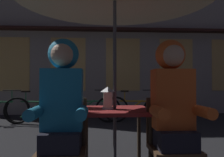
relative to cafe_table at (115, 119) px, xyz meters
name	(u,v)px	position (x,y,z in m)	size (l,w,h in m)	color
cafe_table	(115,119)	(0.00, 0.00, 0.00)	(0.72, 0.72, 0.74)	maroon
lantern	(108,97)	(-0.07, -0.02, 0.22)	(0.11, 0.11, 0.23)	white
chair_left	(63,143)	(-0.48, -0.37, -0.15)	(0.40, 0.40, 0.87)	#513823
chair_right	(171,141)	(0.48, -0.37, -0.15)	(0.40, 0.40, 0.87)	#513823
person_left_hooded	(62,102)	(-0.48, -0.43, 0.21)	(0.45, 0.56, 1.40)	black
person_right_hooded	(173,102)	(0.48, -0.43, 0.21)	(0.45, 0.56, 1.40)	black
shopfront_building	(122,21)	(0.65, 5.40, 2.45)	(10.00, 0.93, 6.20)	#9E9389
bicycle_second	(36,110)	(-1.67, 3.39, -0.29)	(1.65, 0.43, 0.84)	black
bicycle_third	(88,109)	(-0.42, 3.50, -0.29)	(1.68, 0.13, 0.84)	black
bicycle_fourth	(136,109)	(0.79, 3.43, -0.29)	(1.66, 0.37, 0.84)	black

